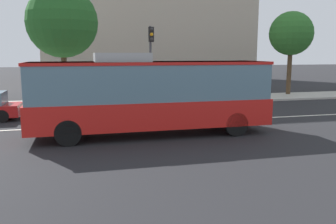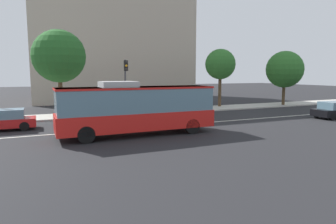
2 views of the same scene
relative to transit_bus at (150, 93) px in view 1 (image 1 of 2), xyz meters
The scene contains 7 objects.
ground_plane 4.22m from the transit_bus, 38.75° to the left, with size 160.00×160.00×0.00m, color black.
sidewalk_kerb 10.80m from the transit_bus, 73.82° to the left, with size 80.00×3.72×0.14m, color #B2ADA3.
lane_centre_line 4.21m from the transit_bus, 38.75° to the left, with size 76.00×0.16×0.01m, color silver.
transit_bus is the anchor object (origin of this frame).
traffic_light_mid_block 9.04m from the transit_bus, 78.21° to the left, with size 0.32×0.62×5.20m.
street_tree_kerbside_left 11.55m from the transit_bus, 110.15° to the left, with size 4.65×4.65×7.79m.
street_tree_kerbside_right 18.11m from the transit_bus, 39.05° to the left, with size 3.49×3.49×6.76m.
Camera 1 is at (-5.93, -16.99, 3.44)m, focal length 38.05 mm.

